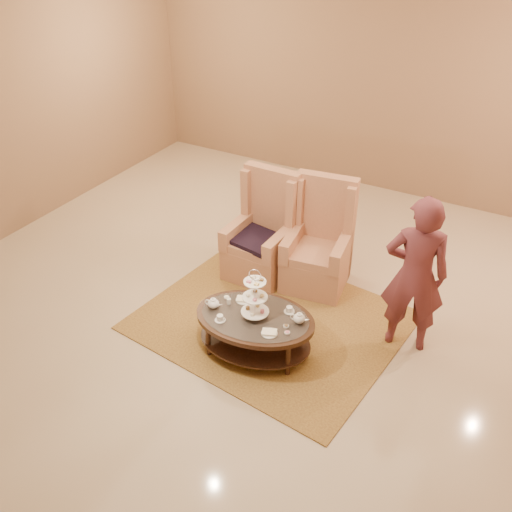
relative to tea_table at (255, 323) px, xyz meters
The scene contains 8 objects.
ground 0.63m from the tea_table, 119.36° to the left, with size 8.00×8.00×0.00m, color #C2AE90.
ceiling 0.63m from the tea_table, 119.36° to the left, with size 8.00×8.00×0.02m, color silver.
wall_back 4.65m from the tea_table, 93.16° to the left, with size 8.00×0.04×3.50m, color #916D4F.
rug 0.64m from the tea_table, 98.82° to the left, with size 3.02×2.61×0.01m.
tea_table is the anchor object (origin of this frame).
armchair_left 1.51m from the tea_table, 115.49° to the left, with size 0.75×0.77×1.36m.
armchair_right 1.51m from the tea_table, 88.32° to the left, with size 0.83×0.86×1.36m.
person 1.70m from the tea_table, 34.01° to the left, with size 0.74×0.58×1.78m.
Camera 1 is at (2.50, -4.42, 4.20)m, focal length 40.00 mm.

